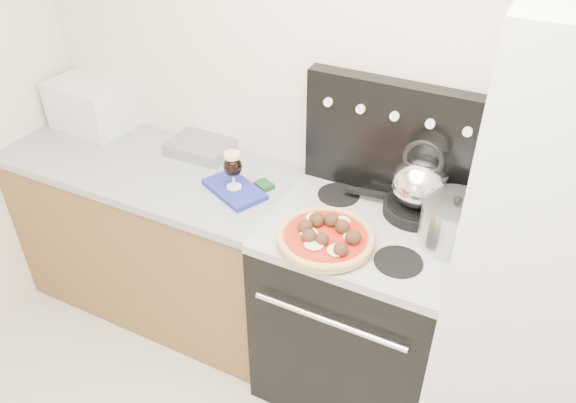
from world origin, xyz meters
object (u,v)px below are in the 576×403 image
Objects in this scene: base_cabinet at (161,239)px; toaster_oven at (92,104)px; oven_mitt at (234,189)px; pizza at (326,236)px; skillet at (415,209)px; fridge at (556,279)px; stock_pot at (453,224)px; pizza_pan at (325,242)px; beer_glass at (233,170)px; tea_kettle at (420,179)px; stove_body at (357,311)px.

toaster_oven is at bearing 159.86° from base_cabinet.
pizza reaches higher than oven_mitt.
skillet is (0.76, 0.17, 0.03)m from oven_mitt.
fridge is 0.39m from stock_pot.
stock_pot is (-0.38, 0.07, 0.06)m from fridge.
pizza is at bearing 0.00° from pizza_pan.
beer_glass is (0.98, -0.20, -0.01)m from toaster_oven.
tea_kettle is at bearing 160.77° from fridge.
toaster_oven is 1.91m from stock_pot.
fridge is at bearing -10.64° from stock_pot.
stove_body is 0.52m from pizza_pan.
toaster_oven is 1.59× the size of tea_kettle.
pizza_pan reaches higher than stove_body.
base_cabinet is at bearing 178.70° from stove_body.
beer_glass reaches higher than stock_pot.
toaster_oven is 1.53m from pizza_pan.
stove_body is at bearing 59.47° from pizza.
pizza is at bearing -18.28° from oven_mitt.
oven_mitt is (0.50, -0.03, 0.48)m from base_cabinet.
pizza is at bearing -11.06° from base_cabinet.
pizza_pan is 0.48m from stock_pot.
stove_body is 0.46× the size of fridge.
beer_glass is 0.93m from stock_pot.
stove_body reaches higher than base_cabinet.
fridge is (1.80, -0.05, 0.52)m from base_cabinet.
base_cabinet is 0.69m from oven_mitt.
fridge reaches higher than stove_body.
beer_glass is 0.67× the size of skillet.
beer_glass is at bearing -179.64° from stove_body.
fridge is at bearing 10.35° from pizza.
tea_kettle is (0.25, 0.34, 0.13)m from pizza.
skillet is at bearing 12.80° from oven_mitt.
fridge is 7.86× the size of stock_pot.
toaster_oven is at bearing 174.35° from fridge.
toaster_oven is at bearing -176.27° from tea_kettle.
base_cabinet is 0.77m from beer_glass.
toaster_oven is 1.73m from tea_kettle.
stock_pot reaches higher than pizza.
pizza_pan is at bearing -18.28° from beer_glass.
stock_pot is (0.42, 0.22, 0.08)m from pizza_pan.
stove_body is 3.64× the size of stock_pot.
beer_glass is 0.51× the size of pizza_pan.
stove_body is 0.69m from tea_kettle.
stock_pot is (0.17, -0.12, -0.08)m from tea_kettle.
fridge is 5.12× the size of pizza.
skillet is 1.08× the size of stock_pot.
oven_mitt is (-0.61, -0.00, 0.47)m from stove_body.
skillet is at bearing 160.77° from fridge.
oven_mitt is at bearing 161.72° from pizza.
tea_kettle is at bearing 53.80° from pizza_pan.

